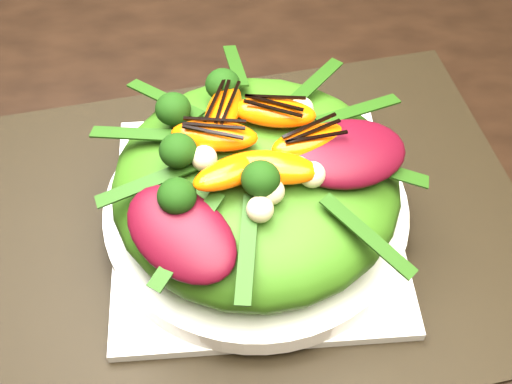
{
  "coord_description": "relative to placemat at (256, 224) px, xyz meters",
  "views": [
    {
      "loc": [
        0.28,
        -0.47,
        1.22
      ],
      "look_at": [
        0.3,
        -0.14,
        0.8
      ],
      "focal_mm": 48.0,
      "sensor_mm": 36.0,
      "label": 1
    }
  ],
  "objects": [
    {
      "name": "placemat",
      "position": [
        0.0,
        0.0,
        0.0
      ],
      "size": [
        0.51,
        0.42,
        0.0
      ],
      "primitive_type": "cube",
      "rotation": [
        0.0,
        0.0,
        0.16
      ],
      "color": "black",
      "rests_on": "dining_table"
    },
    {
      "name": "orange_segment",
      "position": [
        -0.0,
        0.03,
        0.1
      ],
      "size": [
        0.07,
        0.05,
        0.02
      ],
      "primitive_type": "ellipsoid",
      "rotation": [
        0.0,
        0.0,
        0.46
      ],
      "color": "#FF5204",
      "rests_on": "lettuce_mound"
    },
    {
      "name": "macadamia_nut",
      "position": [
        0.04,
        -0.04,
        0.1
      ],
      "size": [
        0.02,
        0.02,
        0.02
      ],
      "primitive_type": "sphere",
      "rotation": [
        0.0,
        0.0,
        -0.03
      ],
      "color": "beige",
      "rests_on": "lettuce_mound"
    },
    {
      "name": "broccoli_floret",
      "position": [
        -0.05,
        0.02,
        0.11
      ],
      "size": [
        0.05,
        0.05,
        0.04
      ],
      "primitive_type": "sphere",
      "rotation": [
        0.0,
        0.0,
        0.41
      ],
      "color": "black",
      "rests_on": "lettuce_mound"
    },
    {
      "name": "radicchio_leaf",
      "position": [
        0.07,
        -0.01,
        0.1
      ],
      "size": [
        0.1,
        0.08,
        0.02
      ],
      "primitive_type": "ellipsoid",
      "rotation": [
        0.0,
        0.0,
        0.24
      ],
      "color": "#470713",
      "rests_on": "lettuce_mound"
    },
    {
      "name": "balsamic_drizzle",
      "position": [
        -0.0,
        0.03,
        0.11
      ],
      "size": [
        0.04,
        0.02,
        0.0
      ],
      "primitive_type": "cube",
      "rotation": [
        0.0,
        0.0,
        0.46
      ],
      "color": "black",
      "rests_on": "orange_segment"
    },
    {
      "name": "lettuce_mound",
      "position": [
        0.0,
        0.0,
        0.06
      ],
      "size": [
        0.29,
        0.29,
        0.08
      ],
      "primitive_type": "ellipsoid",
      "rotation": [
        0.0,
        0.0,
        -0.4
      ],
      "color": "#3A6C14",
      "rests_on": "salad_bowl"
    },
    {
      "name": "plate_base",
      "position": [
        0.0,
        0.0,
        0.01
      ],
      "size": [
        0.24,
        0.24,
        0.01
      ],
      "primitive_type": "cube",
      "rotation": [
        0.0,
        0.0,
        0.01
      ],
      "color": "silver",
      "rests_on": "placemat"
    },
    {
      "name": "salad_bowl",
      "position": [
        0.0,
        0.0,
        0.02
      ],
      "size": [
        0.32,
        0.32,
        0.02
      ],
      "primitive_type": "cylinder",
      "rotation": [
        0.0,
        0.0,
        0.35
      ],
      "color": "white",
      "rests_on": "plate_base"
    }
  ]
}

